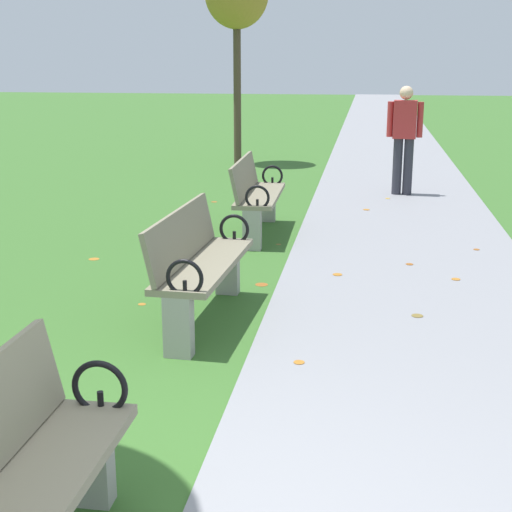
{
  "coord_description": "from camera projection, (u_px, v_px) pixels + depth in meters",
  "views": [
    {
      "loc": [
        0.79,
        -2.32,
        2.06
      ],
      "look_at": [
        -0.05,
        3.25,
        0.55
      ],
      "focal_mm": 52.24,
      "sensor_mm": 36.0,
      "label": 1
    }
  ],
  "objects": [
    {
      "name": "park_bench_1",
      "position": [
        1.0,
        500.0,
        2.74
      ],
      "size": [
        0.48,
        1.6,
        0.9
      ],
      "color": "gray",
      "rests_on": "ground"
    },
    {
      "name": "park_bench_3",
      "position": [
        256.0,
        194.0,
        8.79
      ],
      "size": [
        0.5,
        1.61,
        0.9
      ],
      "color": "gray",
      "rests_on": "ground"
    },
    {
      "name": "park_bench_2",
      "position": [
        199.0,
        263.0,
        5.88
      ],
      "size": [
        0.55,
        1.62,
        0.9
      ],
      "color": "gray",
      "rests_on": "ground"
    },
    {
      "name": "paved_walkway",
      "position": [
        385.0,
        136.0,
        19.87
      ],
      "size": [
        2.47,
        44.0,
        0.02
      ],
      "primitive_type": "cube",
      "color": "gray",
      "rests_on": "ground"
    },
    {
      "name": "pedestrian_walking",
      "position": [
        404.0,
        134.0,
        11.15
      ],
      "size": [
        0.53,
        0.24,
        1.62
      ],
      "color": "#2D2D38",
      "rests_on": "paved_walkway"
    },
    {
      "name": "scattered_leaves",
      "position": [
        308.0,
        312.0,
        6.16
      ],
      "size": [
        4.4,
        10.26,
        0.02
      ],
      "color": "gold",
      "rests_on": "ground"
    }
  ]
}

